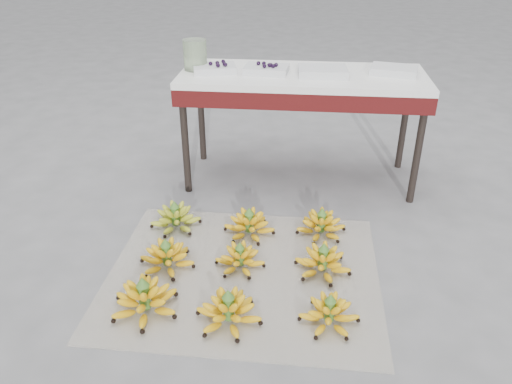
# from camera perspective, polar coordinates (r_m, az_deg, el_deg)

# --- Properties ---
(ground) EXTENTS (60.00, 60.00, 0.00)m
(ground) POSITION_cam_1_polar(r_m,az_deg,el_deg) (2.38, 0.46, -9.11)
(ground) COLOR slate
(ground) RESTS_ON ground
(newspaper_mat) EXTENTS (1.26, 1.06, 0.01)m
(newspaper_mat) POSITION_cam_1_polar(r_m,az_deg,el_deg) (2.36, -1.43, -9.27)
(newspaper_mat) COLOR white
(newspaper_mat) RESTS_ON ground
(bunch_front_left) EXTENTS (0.38, 0.38, 0.18)m
(bunch_front_left) POSITION_cam_1_polar(r_m,az_deg,el_deg) (2.17, -12.60, -11.93)
(bunch_front_left) COLOR yellow
(bunch_front_left) RESTS_ON newspaper_mat
(bunch_front_center) EXTENTS (0.31, 0.31, 0.17)m
(bunch_front_center) POSITION_cam_1_polar(r_m,az_deg,el_deg) (2.08, -3.15, -13.42)
(bunch_front_center) COLOR yellow
(bunch_front_center) RESTS_ON newspaper_mat
(bunch_front_right) EXTENTS (0.24, 0.24, 0.15)m
(bunch_front_right) POSITION_cam_1_polar(r_m,az_deg,el_deg) (2.10, 8.38, -13.55)
(bunch_front_right) COLOR yellow
(bunch_front_right) RESTS_ON newspaper_mat
(bunch_mid_left) EXTENTS (0.31, 0.31, 0.16)m
(bunch_mid_left) POSITION_cam_1_polar(r_m,az_deg,el_deg) (2.40, -10.15, -7.35)
(bunch_mid_left) COLOR yellow
(bunch_mid_left) RESTS_ON newspaper_mat
(bunch_mid_center) EXTENTS (0.25, 0.25, 0.14)m
(bunch_mid_center) POSITION_cam_1_polar(r_m,az_deg,el_deg) (2.37, -1.85, -7.62)
(bunch_mid_center) COLOR yellow
(bunch_mid_center) RESTS_ON newspaper_mat
(bunch_mid_right) EXTENTS (0.34, 0.34, 0.16)m
(bunch_mid_right) POSITION_cam_1_polar(r_m,az_deg,el_deg) (2.36, 7.65, -7.91)
(bunch_mid_right) COLOR yellow
(bunch_mid_right) RESTS_ON newspaper_mat
(bunch_back_left) EXTENTS (0.31, 0.31, 0.16)m
(bunch_back_left) POSITION_cam_1_polar(r_m,az_deg,el_deg) (2.69, -9.18, -2.97)
(bunch_back_left) COLOR olive
(bunch_back_left) RESTS_ON newspaper_mat
(bunch_back_center) EXTENTS (0.32, 0.32, 0.16)m
(bunch_back_center) POSITION_cam_1_polar(r_m,az_deg,el_deg) (2.60, -0.78, -3.80)
(bunch_back_center) COLOR yellow
(bunch_back_center) RESTS_ON newspaper_mat
(bunch_back_right) EXTENTS (0.28, 0.28, 0.16)m
(bunch_back_right) POSITION_cam_1_polar(r_m,az_deg,el_deg) (2.62, 7.46, -3.77)
(bunch_back_right) COLOR yellow
(bunch_back_right) RESTS_ON newspaper_mat
(vendor_table) EXTENTS (1.42, 0.57, 0.68)m
(vendor_table) POSITION_cam_1_polar(r_m,az_deg,el_deg) (2.99, 5.30, 11.95)
(vendor_table) COLOR black
(vendor_table) RESTS_ON ground
(tray_far_left) EXTENTS (0.28, 0.23, 0.06)m
(tray_far_left) POSITION_cam_1_polar(r_m,az_deg,el_deg) (2.98, -4.72, 13.92)
(tray_far_left) COLOR silver
(tray_far_left) RESTS_ON vendor_table
(tray_left) EXTENTS (0.26, 0.20, 0.06)m
(tray_left) POSITION_cam_1_polar(r_m,az_deg,el_deg) (2.95, 1.20, 13.86)
(tray_left) COLOR silver
(tray_left) RESTS_ON vendor_table
(tray_right) EXTENTS (0.29, 0.21, 0.04)m
(tray_right) POSITION_cam_1_polar(r_m,az_deg,el_deg) (2.93, 7.62, 13.51)
(tray_right) COLOR silver
(tray_right) RESTS_ON vendor_table
(tray_far_right) EXTENTS (0.29, 0.24, 0.04)m
(tray_far_right) POSITION_cam_1_polar(r_m,az_deg,el_deg) (3.04, 15.50, 13.27)
(tray_far_right) COLOR silver
(tray_far_right) RESTS_ON vendor_table
(glass_jar) EXTENTS (0.18, 0.18, 0.17)m
(glass_jar) POSITION_cam_1_polar(r_m,az_deg,el_deg) (3.03, -6.97, 15.30)
(glass_jar) COLOR #B3CBA1
(glass_jar) RESTS_ON vendor_table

